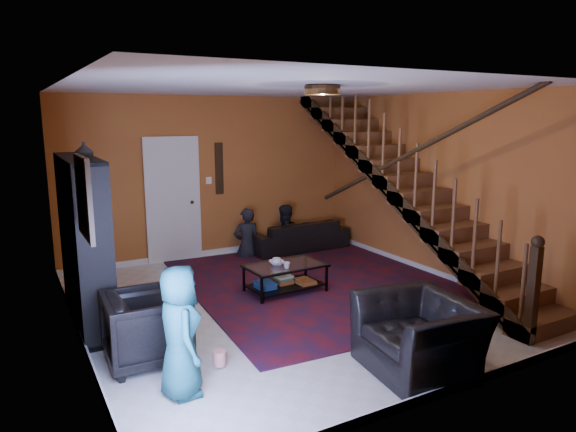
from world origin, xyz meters
The scene contains 21 objects.
floor centered at (0.00, 0.00, 0.00)m, with size 5.50×5.50×0.00m, color beige.
room centered at (-1.33, 1.33, 0.05)m, with size 5.50×5.50×5.50m.
staircase centered at (2.12, 0.00, 1.40)m, with size 0.95×5.02×3.18m.
bookshelf centered at (-2.40, 0.60, 0.96)m, with size 0.35×1.80×2.00m.
door centered at (-0.70, 2.73, 1.02)m, with size 0.82×0.05×2.05m, color silver.
framed_picture centered at (-2.57, -0.90, 1.75)m, with size 0.04×0.74×0.74m, color maroon.
wall_hanging centered at (0.15, 2.73, 1.55)m, with size 0.14×0.03×0.90m, color black.
ceiling_fixture centered at (0.00, -0.80, 2.74)m, with size 0.40×0.40×0.10m, color #3F2814.
rug centered at (0.79, 0.45, 0.01)m, with size 3.69×4.22×0.02m, color #4A0D13.
sofa centered at (1.50, 2.30, 0.27)m, with size 1.87×0.73×0.55m, color black.
armchair_left centered at (-2.05, -0.79, 0.37)m, with size 0.78×0.81×0.73m, color black.
armchair_right centered at (0.22, -2.25, 0.36)m, with size 1.09×0.96×0.71m, color black.
person_adult_a centered at (0.49, 2.35, 0.21)m, with size 0.48×0.32×1.32m, color black.
person_adult_b centered at (1.24, 2.35, 0.21)m, with size 0.64×0.50×1.32m, color black.
person_child centered at (-1.95, -1.56, 0.60)m, with size 0.59×0.38×1.20m, color #1B5B68.
coffee_table centered at (0.16, 0.35, 0.23)m, with size 1.11×0.68×0.41m.
cup_a centered at (0.04, 0.39, 0.46)m, with size 0.12×0.12×0.10m, color #999999.
cup_b centered at (0.09, 0.18, 0.46)m, with size 0.09×0.09×0.08m, color #999999.
bowl centered at (0.06, 0.41, 0.44)m, with size 0.21×0.21×0.05m, color #999999.
vase centered at (-2.41, 0.10, 2.10)m, with size 0.18×0.18×0.19m, color #999999.
popcorn_bucket centered at (-1.47, -1.25, 0.10)m, with size 0.13×0.13×0.15m, color red.
Camera 1 is at (-3.18, -5.71, 2.46)m, focal length 32.00 mm.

